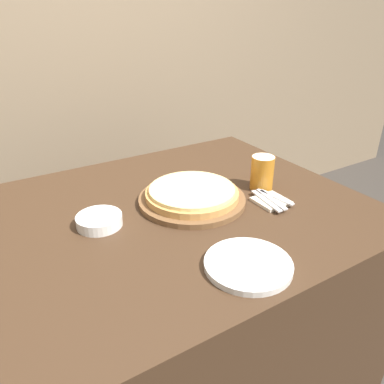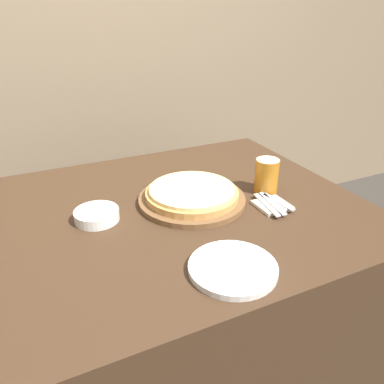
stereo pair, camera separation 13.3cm
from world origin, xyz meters
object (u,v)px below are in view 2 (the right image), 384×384
(beer_glass, at_px, (267,175))
(spoon, at_px, (278,202))
(pizza_on_board, at_px, (192,196))
(dinner_knife, at_px, (272,203))
(dinner_plate, at_px, (233,268))
(fork, at_px, (267,205))
(side_bowl, at_px, (97,215))

(beer_glass, height_order, spoon, beer_glass)
(pizza_on_board, relative_size, dinner_knife, 2.22)
(pizza_on_board, bearing_deg, dinner_knife, -32.70)
(dinner_plate, bearing_deg, beer_glass, 45.07)
(beer_glass, xyz_separation_m, spoon, (-0.02, -0.11, -0.06))
(pizza_on_board, height_order, spoon, pizza_on_board)
(beer_glass, xyz_separation_m, fork, (-0.07, -0.11, -0.06))
(dinner_plate, relative_size, side_bowl, 1.64)
(beer_glass, xyz_separation_m, side_bowl, (-0.62, 0.06, -0.05))
(fork, bearing_deg, dinner_plate, -138.97)
(dinner_plate, xyz_separation_m, side_bowl, (-0.27, 0.42, 0.01))
(side_bowl, xyz_separation_m, dinner_knife, (0.58, -0.17, -0.00))
(beer_glass, bearing_deg, side_bowl, 174.29)
(pizza_on_board, bearing_deg, fork, -35.64)
(fork, distance_m, dinner_knife, 0.03)
(beer_glass, relative_size, spoon, 0.89)
(spoon, bearing_deg, fork, 180.00)
(fork, relative_size, dinner_knife, 1.00)
(dinner_knife, distance_m, spoon, 0.03)
(dinner_knife, bearing_deg, dinner_plate, -141.35)
(beer_glass, relative_size, side_bowl, 0.89)
(pizza_on_board, height_order, side_bowl, pizza_on_board)
(side_bowl, height_order, fork, side_bowl)
(pizza_on_board, height_order, fork, pizza_on_board)
(spoon, bearing_deg, dinner_knife, 180.00)
(dinner_plate, bearing_deg, dinner_knife, 38.65)
(beer_glass, bearing_deg, pizza_on_board, 171.41)
(beer_glass, bearing_deg, spoon, -101.60)
(dinner_knife, height_order, spoon, same)
(dinner_plate, bearing_deg, side_bowl, 122.55)
(beer_glass, height_order, dinner_plate, beer_glass)
(side_bowl, bearing_deg, pizza_on_board, -3.24)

